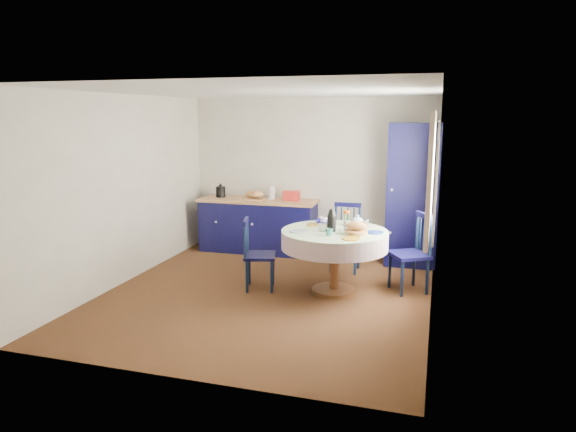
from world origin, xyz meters
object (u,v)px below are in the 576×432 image
mug_a (323,227)px  pantry_cabinet (413,195)px  mug_c (363,224)px  chair_left (257,254)px  kitchen_counter (258,225)px  dining_table (335,240)px  mug_d (323,221)px  chair_far (345,237)px  cobalt_bowl (326,222)px  chair_right (412,252)px  mug_b (329,232)px

mug_a → pantry_cabinet: bearing=58.5°
mug_c → chair_left: bearing=-162.2°
kitchen_counter → dining_table: (1.61, -1.62, 0.23)m
mug_d → mug_c: bearing=-2.5°
chair_left → chair_far: size_ratio=0.95×
mug_d → dining_table: bearing=-53.8°
pantry_cabinet → dining_table: bearing=-119.2°
kitchen_counter → chair_far: kitchen_counter is taller
cobalt_bowl → dining_table: bearing=-57.6°
chair_right → mug_c: (-0.62, -0.06, 0.34)m
chair_left → mug_d: 0.97m
dining_table → mug_c: (0.31, 0.28, 0.17)m
pantry_cabinet → mug_d: pantry_cabinet is taller
chair_far → mug_a: size_ratio=8.14×
pantry_cabinet → mug_c: size_ratio=19.24×
pantry_cabinet → mug_b: size_ratio=22.94×
chair_left → mug_b: 1.06m
chair_left → mug_b: chair_left is taller
kitchen_counter → mug_b: size_ratio=21.17×
pantry_cabinet → mug_a: pantry_cabinet is taller
pantry_cabinet → mug_c: 1.42m
pantry_cabinet → chair_left: 2.59m
chair_right → mug_a: 1.20m
dining_table → mug_a: (-0.15, -0.06, 0.17)m
dining_table → mug_a: size_ratio=11.17×
kitchen_counter → chair_right: (2.54, -1.29, 0.06)m
chair_left → mug_d: chair_left is taller
kitchen_counter → mug_c: size_ratio=17.76×
mug_b → chair_far: bearing=91.1°
pantry_cabinet → chair_right: 1.36m
chair_left → mug_c: bearing=-87.5°
chair_left → chair_right: 1.99m
chair_left → cobalt_bowl: chair_left is taller
chair_right → kitchen_counter: bearing=-146.5°
kitchen_counter → mug_a: 2.26m
mug_c → mug_d: bearing=177.5°
chair_left → mug_a: 0.93m
dining_table → mug_b: 0.34m
chair_left → mug_c: size_ratio=8.41×
chair_far → mug_a: (-0.11, -1.06, 0.36)m
mug_b → chair_right: bearing=33.6°
dining_table → mug_c: size_ratio=12.14×
chair_right → mug_a: chair_right is taller
chair_far → mug_c: 0.88m
pantry_cabinet → chair_far: bearing=-148.0°
pantry_cabinet → mug_d: bearing=-130.8°
pantry_cabinet → cobalt_bowl: 1.66m
chair_far → chair_right: chair_right is taller
dining_table → mug_a: 0.24m
mug_a → mug_b: bearing=-60.3°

